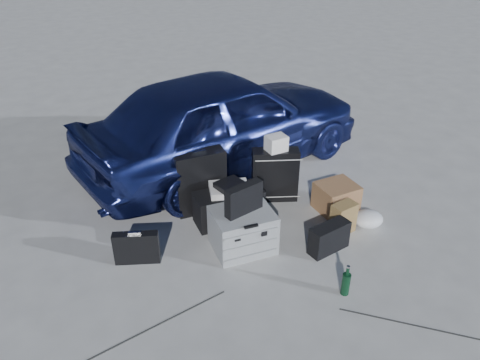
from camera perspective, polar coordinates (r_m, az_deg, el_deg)
The scene contains 16 objects.
ground at distance 4.72m, azimuth 5.08°, elevation -9.89°, with size 60.00×60.00×0.00m, color #B5B4AF.
car at distance 6.08m, azimuth -1.96°, elevation 7.29°, with size 1.55×3.85×1.31m, color navy.
pelican_case at distance 4.75m, azimuth 0.33°, elevation -6.12°, with size 0.60×0.49×0.43m, color gray.
laptop_bag at distance 4.55m, azimuth 0.47°, elevation -2.31°, with size 0.40×0.10×0.30m, color black.
briefcase at distance 4.70m, azimuth -12.50°, elevation -8.08°, with size 0.44×0.10×0.34m, color black.
suitcase_left at distance 5.26m, azimuth -4.88°, elevation -0.23°, with size 0.57×0.21×0.74m, color black.
suitcase_right at distance 5.49m, azimuth 4.28°, elevation 0.62°, with size 0.54×0.19×0.64m, color black.
white_carton at distance 5.30m, azimuth 4.44°, elevation 4.49°, with size 0.22×0.18×0.18m, color white.
duffel_bag at distance 5.16m, azimuth -1.39°, elevation -3.21°, with size 0.75×0.32×0.37m, color black.
flat_box_white at distance 5.04m, azimuth -1.34°, elevation -1.10°, with size 0.42×0.31×0.07m, color white.
flat_box_black at distance 4.99m, azimuth -1.35°, elevation -0.54°, with size 0.28×0.20×0.06m, color black.
kraft_bag at distance 5.11m, azimuth 12.48°, elevation -4.57°, with size 0.26×0.16×0.35m, color olive.
cardboard_box at distance 5.47m, azimuth 11.65°, elevation -2.05°, with size 0.43×0.38×0.32m, color #985F42.
plastic_bag at distance 5.31m, azimuth 15.34°, elevation -4.60°, with size 0.33×0.28×0.18m, color silver.
messenger_bag at distance 4.84m, azimuth 10.81°, elevation -6.92°, with size 0.44×0.16×0.31m, color black.
green_bottle at distance 4.38m, azimuth 12.82°, elevation -11.87°, with size 0.08×0.08×0.31m, color black.
Camera 1 is at (-1.48, -3.29, 3.04)m, focal length 35.00 mm.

